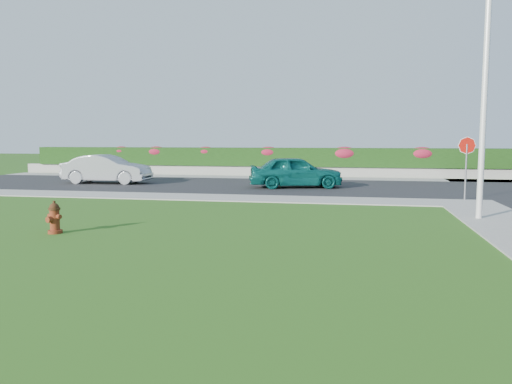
% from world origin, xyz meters
% --- Properties ---
extents(ground, '(120.00, 120.00, 0.00)m').
position_xyz_m(ground, '(0.00, 0.00, 0.00)').
color(ground, black).
rests_on(ground, ground).
extents(street_far, '(26.00, 8.00, 0.04)m').
position_xyz_m(street_far, '(-5.00, 14.00, 0.02)').
color(street_far, black).
rests_on(street_far, ground).
extents(sidewalk_far, '(24.00, 2.00, 0.04)m').
position_xyz_m(sidewalk_far, '(-6.00, 9.00, 0.02)').
color(sidewalk_far, gray).
rests_on(sidewalk_far, ground).
extents(curb_corner, '(2.00, 2.00, 0.04)m').
position_xyz_m(curb_corner, '(7.00, 9.00, 0.02)').
color(curb_corner, gray).
rests_on(curb_corner, ground).
extents(sidewalk_beyond, '(34.00, 2.00, 0.04)m').
position_xyz_m(sidewalk_beyond, '(-1.00, 19.00, 0.02)').
color(sidewalk_beyond, gray).
rests_on(sidewalk_beyond, ground).
extents(retaining_wall, '(34.00, 0.40, 0.60)m').
position_xyz_m(retaining_wall, '(-1.00, 20.50, 0.30)').
color(retaining_wall, gray).
rests_on(retaining_wall, ground).
extents(hedge, '(32.00, 0.90, 1.10)m').
position_xyz_m(hedge, '(-1.00, 20.60, 1.15)').
color(hedge, black).
rests_on(hedge, retaining_wall).
extents(fire_hydrant, '(0.40, 0.38, 0.77)m').
position_xyz_m(fire_hydrant, '(-3.76, 1.43, 0.37)').
color(fire_hydrant, '#59200D').
rests_on(fire_hydrant, ground).
extents(sedan_teal, '(4.47, 2.67, 1.43)m').
position_xyz_m(sedan_teal, '(0.54, 13.32, 0.75)').
color(sedan_teal, '#0B5650').
rests_on(sedan_teal, street_far).
extents(sedan_silver, '(4.32, 1.67, 1.40)m').
position_xyz_m(sedan_silver, '(-8.85, 13.66, 0.74)').
color(sedan_silver, '#9DA1A4').
rests_on(sedan_silver, street_far).
extents(utility_pole, '(0.16, 0.16, 6.04)m').
position_xyz_m(utility_pole, '(6.53, 5.54, 3.02)').
color(utility_pole, silver).
rests_on(utility_pole, ground).
extents(stop_sign, '(0.63, 0.08, 2.30)m').
position_xyz_m(stop_sign, '(7.06, 9.94, 1.69)').
color(stop_sign, slate).
rests_on(stop_sign, ground).
extents(flower_clump_a, '(1.15, 0.74, 0.57)m').
position_xyz_m(flower_clump_a, '(-11.42, 20.50, 1.47)').
color(flower_clump_a, '#BC203A').
rests_on(flower_clump_a, hedge).
extents(flower_clump_b, '(1.31, 0.84, 0.66)m').
position_xyz_m(flower_clump_b, '(-9.06, 20.50, 1.44)').
color(flower_clump_b, '#BC203A').
rests_on(flower_clump_b, hedge).
extents(flower_clump_c, '(1.19, 0.76, 0.59)m').
position_xyz_m(flower_clump_c, '(-5.84, 20.50, 1.46)').
color(flower_clump_c, '#BC203A').
rests_on(flower_clump_c, hedge).
extents(flower_clump_d, '(1.32, 0.85, 0.66)m').
position_xyz_m(flower_clump_d, '(-1.94, 20.50, 1.44)').
color(flower_clump_d, '#BC203A').
rests_on(flower_clump_d, hedge).
extents(flower_clump_e, '(1.54, 0.99, 0.77)m').
position_xyz_m(flower_clump_e, '(2.56, 20.50, 1.40)').
color(flower_clump_e, '#BC203A').
rests_on(flower_clump_e, hedge).
extents(flower_clump_f, '(1.49, 0.96, 0.75)m').
position_xyz_m(flower_clump_f, '(6.87, 20.50, 1.40)').
color(flower_clump_f, '#BC203A').
rests_on(flower_clump_f, hedge).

